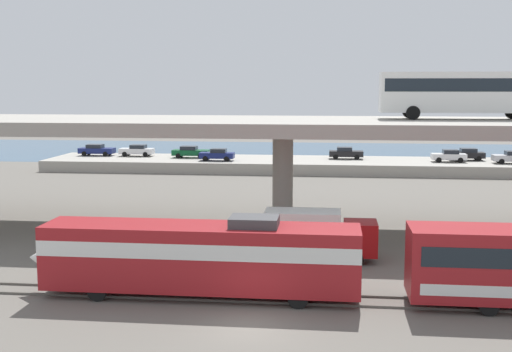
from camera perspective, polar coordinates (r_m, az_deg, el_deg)
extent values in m
plane|color=#605B54|center=(30.24, -0.61, -12.79)|extent=(260.00, 260.00, 0.00)
cube|color=#59544C|center=(33.25, 0.09, -10.75)|extent=(110.00, 0.12, 0.12)
cube|color=#59544C|center=(34.70, 0.38, -9.94)|extent=(110.00, 0.12, 0.12)
cube|color=maroon|center=(33.84, -4.75, -6.87)|extent=(15.92, 3.00, 3.20)
cube|color=silver|center=(33.70, -4.76, -5.92)|extent=(15.92, 3.04, 0.77)
cone|color=silver|center=(36.29, -17.26, -6.72)|extent=(2.17, 2.85, 2.85)
cube|color=black|center=(35.39, -14.91, -4.97)|extent=(2.17, 2.70, 1.02)
cube|color=#3F3F42|center=(33.00, -0.15, -3.92)|extent=(2.40, 1.80, 0.50)
cylinder|color=black|center=(34.34, -13.46, -9.62)|extent=(0.96, 0.18, 0.96)
cylinder|color=black|center=(36.77, -12.01, -8.41)|extent=(0.96, 0.18, 0.96)
cylinder|color=black|center=(32.41, 3.61, -10.48)|extent=(0.96, 0.18, 0.96)
cylinder|color=black|center=(34.98, 3.84, -9.09)|extent=(0.96, 0.18, 0.96)
cylinder|color=black|center=(33.21, 19.32, -10.49)|extent=(0.92, 0.18, 0.92)
cylinder|color=black|center=(35.72, 18.37, -9.16)|extent=(0.92, 0.18, 0.92)
cube|color=#9E998E|center=(48.31, 2.33, 4.30)|extent=(96.00, 12.28, 0.95)
cylinder|color=#9E998E|center=(48.73, 2.30, -0.50)|extent=(1.50, 1.50, 7.22)
cube|color=silver|center=(50.73, 17.39, 6.86)|extent=(12.00, 2.55, 2.90)
cube|color=black|center=(50.73, 17.41, 7.45)|extent=(11.52, 2.59, 0.93)
cube|color=black|center=(49.96, 10.63, 7.47)|extent=(0.08, 2.30, 1.74)
cylinder|color=black|center=(49.00, 13.29, 5.29)|extent=(1.00, 0.26, 1.00)
cylinder|color=black|center=(51.41, 12.98, 5.40)|extent=(1.00, 0.26, 1.00)
cylinder|color=black|center=(52.76, 21.06, 5.14)|extent=(1.00, 0.26, 1.00)
cube|color=maroon|center=(41.01, 8.92, -5.25)|extent=(2.00, 2.30, 2.00)
cube|color=silver|center=(40.94, 4.01, -4.77)|extent=(4.60, 2.30, 2.60)
cylinder|color=black|center=(42.29, 8.43, -6.24)|extent=(0.88, 0.28, 0.88)
cylinder|color=black|center=(40.17, 8.53, -6.99)|extent=(0.88, 0.28, 0.88)
cylinder|color=black|center=(42.35, 2.69, -6.14)|extent=(0.88, 0.28, 0.88)
cylinder|color=black|center=(40.24, 2.48, -6.89)|extent=(0.88, 0.28, 0.88)
cube|color=#9E998E|center=(83.76, 4.06, 0.95)|extent=(64.68, 10.64, 1.35)
cube|color=#0C4C26|center=(86.02, -5.61, 2.01)|extent=(4.64, 1.86, 0.70)
cube|color=#1E232B|center=(86.02, -5.77, 2.41)|extent=(2.04, 1.64, 0.48)
cylinder|color=black|center=(86.63, -4.56, 1.83)|extent=(0.64, 0.20, 0.64)
cylinder|color=black|center=(84.91, -4.79, 1.71)|extent=(0.64, 0.20, 0.64)
cylinder|color=black|center=(87.23, -6.41, 1.85)|extent=(0.64, 0.20, 0.64)
cylinder|color=black|center=(85.52, -6.68, 1.73)|extent=(0.64, 0.20, 0.64)
cube|color=silver|center=(84.14, 16.16, 1.61)|extent=(4.09, 1.73, 0.70)
cube|color=#1E232B|center=(84.12, 16.32, 2.01)|extent=(1.80, 1.53, 0.48)
cylinder|color=black|center=(83.17, 15.39, 1.33)|extent=(0.64, 0.20, 0.64)
cylinder|color=black|center=(84.79, 15.22, 1.45)|extent=(0.64, 0.20, 0.64)
cylinder|color=black|center=(83.60, 17.10, 1.30)|extent=(0.64, 0.20, 0.64)
cylinder|color=black|center=(85.21, 16.90, 1.42)|extent=(0.64, 0.20, 0.64)
cube|color=black|center=(84.96, 7.72, 1.91)|extent=(4.26, 1.79, 0.70)
cube|color=#1E232B|center=(84.89, 7.59, 2.31)|extent=(1.87, 1.57, 0.48)
cylinder|color=black|center=(85.87, 8.59, 1.72)|extent=(0.64, 0.20, 0.64)
cylinder|color=black|center=(84.19, 8.63, 1.60)|extent=(0.64, 0.20, 0.64)
cylinder|color=black|center=(85.82, 6.83, 1.75)|extent=(0.64, 0.20, 0.64)
cylinder|color=black|center=(84.13, 6.83, 1.63)|extent=(0.64, 0.20, 0.64)
cube|color=silver|center=(88.92, -10.17, 2.12)|extent=(4.47, 1.75, 0.70)
cube|color=#1E232B|center=(88.80, -10.04, 2.49)|extent=(1.97, 1.54, 0.48)
cylinder|color=black|center=(88.57, -11.18, 1.84)|extent=(0.64, 0.20, 0.64)
cylinder|color=black|center=(90.15, -10.86, 1.95)|extent=(0.64, 0.20, 0.64)
cylinder|color=black|center=(87.77, -9.46, 1.83)|extent=(0.64, 0.20, 0.64)
cylinder|color=black|center=(89.36, -9.16, 1.94)|extent=(0.64, 0.20, 0.64)
cube|color=navy|center=(82.33, -3.37, 1.78)|extent=(4.23, 1.70, 0.70)
cube|color=#1E232B|center=(82.23, -3.22, 2.19)|extent=(1.86, 1.50, 0.48)
cylinder|color=black|center=(81.81, -4.37, 1.48)|extent=(0.64, 0.20, 0.64)
cylinder|color=black|center=(83.39, -4.16, 1.61)|extent=(0.64, 0.20, 0.64)
cylinder|color=black|center=(81.35, -2.55, 1.46)|extent=(0.64, 0.20, 0.64)
cylinder|color=black|center=(82.94, -2.37, 1.59)|extent=(0.64, 0.20, 0.64)
cube|color=navy|center=(90.62, -13.46, 2.13)|extent=(4.65, 1.78, 0.70)
cube|color=#1E232B|center=(90.64, -13.61, 2.50)|extent=(2.04, 1.57, 0.48)
cylinder|color=black|center=(90.96, -12.42, 1.96)|extent=(0.64, 0.20, 0.64)
cylinder|color=black|center=(89.38, -12.77, 1.85)|extent=(0.64, 0.20, 0.64)
cylinder|color=black|center=(91.94, -14.12, 1.97)|extent=(0.64, 0.20, 0.64)
cylinder|color=black|center=(90.37, -14.49, 1.86)|extent=(0.64, 0.20, 0.64)
cube|color=#B7B7BC|center=(84.88, 21.06, 1.45)|extent=(4.45, 1.85, 0.70)
cylinder|color=black|center=(83.73, 20.28, 1.17)|extent=(0.64, 0.20, 0.64)
cylinder|color=black|center=(85.43, 20.01, 1.30)|extent=(0.64, 0.20, 0.64)
cube|color=black|center=(86.69, 17.57, 1.73)|extent=(4.27, 1.87, 0.70)
cube|color=#1E232B|center=(86.68, 17.72, 2.12)|extent=(1.88, 1.64, 0.48)
cylinder|color=black|center=(85.61, 16.80, 1.45)|extent=(0.64, 0.20, 0.64)
cylinder|color=black|center=(87.35, 16.60, 1.58)|extent=(0.64, 0.20, 0.64)
cylinder|color=black|center=(86.13, 18.53, 1.42)|extent=(0.64, 0.20, 0.64)
cylinder|color=black|center=(87.85, 18.30, 1.55)|extent=(0.64, 0.20, 0.64)
cube|color=#385B7A|center=(106.68, 4.59, 2.05)|extent=(140.00, 36.00, 0.01)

